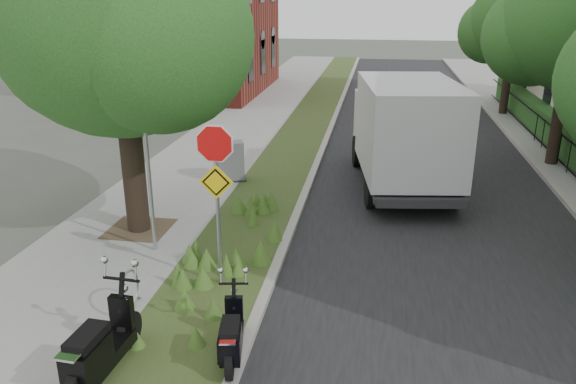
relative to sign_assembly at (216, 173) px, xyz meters
name	(u,v)px	position (x,y,z in m)	size (l,w,h in m)	color
ground	(288,311)	(1.40, -0.58, -2.33)	(120.00, 120.00, 0.00)	#4C5147
sidewalk_near	(215,150)	(-2.85, 9.42, -2.27)	(3.50, 60.00, 0.12)	gray
verge	(292,153)	(-0.10, 9.42, -2.27)	(2.00, 60.00, 0.12)	#364A1F
kerb_near	(320,154)	(0.90, 9.42, -2.26)	(0.20, 60.00, 0.13)	#9E9991
road	(424,161)	(4.40, 9.42, -2.32)	(7.00, 60.00, 0.01)	black
kerb_far	(534,164)	(7.90, 9.42, -2.26)	(0.20, 60.00, 0.13)	#9E9991
street_tree_main	(117,20)	(-2.68, 2.28, 2.48)	(6.21, 5.54, 7.66)	black
bare_post	(148,161)	(-1.80, 1.22, -0.21)	(0.08, 0.08, 4.00)	#A5A8AD
bike_hoop	(129,291)	(-1.30, -1.18, -1.83)	(0.06, 0.78, 0.77)	#A5A8AD
sign_assembly	(216,173)	(0.00, 0.00, 0.00)	(0.94, 0.08, 3.22)	#A5A8AD
fence_far	(560,147)	(8.60, 9.42, -1.66)	(0.04, 24.00, 1.00)	black
brick_building	(181,14)	(-8.10, 21.42, 1.88)	(9.40, 10.40, 8.30)	maroon
far_tree_b	(570,27)	(8.34, 9.46, 2.04)	(4.83, 4.31, 6.56)	black
far_tree_c	(512,26)	(8.34, 17.46, 1.63)	(4.37, 3.89, 5.93)	black
scooter_near	(97,355)	(-0.91, -3.06, -1.75)	(0.47, 1.97, 0.94)	black
scooter_far	(231,341)	(0.82, -2.30, -1.85)	(0.50, 1.55, 0.74)	black
box_truck	(404,129)	(3.54, 6.55, -0.59)	(3.10, 6.15, 2.67)	#262628
utility_cabinet	(230,162)	(-1.40, 6.09, -1.65)	(1.01, 0.85, 1.15)	#262628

